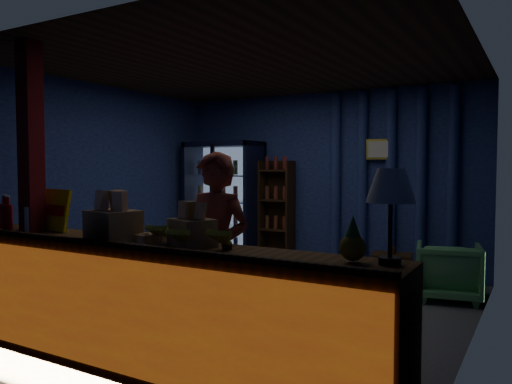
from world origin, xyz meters
TOP-DOWN VIEW (x-y plane):
  - ground at (0.00, 0.00)m, footprint 4.60×4.60m
  - room_walls at (0.00, 0.00)m, footprint 4.60×4.60m
  - counter at (0.00, -1.91)m, footprint 4.40×0.57m
  - support_post at (-1.05, -1.90)m, footprint 0.16×0.16m
  - beverage_cooler at (-1.55, 1.92)m, footprint 1.20×0.62m
  - bottle_shelf at (-0.70, 2.06)m, footprint 0.50×0.28m
  - curtain_folds at (1.00, 2.14)m, footprint 1.74×0.14m
  - framed_picture at (0.85, 2.10)m, footprint 0.36×0.04m
  - shopkeeper at (0.57, -1.44)m, footprint 0.60×0.39m
  - green_chair at (1.90, 1.28)m, footprint 0.81×0.83m
  - side_table at (1.21, 1.47)m, footprint 0.54×0.43m
  - yellow_sign at (-0.94, -1.77)m, footprint 0.47×0.17m
  - soda_bottles at (-1.26, -1.91)m, footprint 0.57×0.18m
  - snack_box_left at (0.00, -1.97)m, footprint 0.42×0.37m
  - snack_box_centre at (0.65, -1.85)m, footprint 0.38×0.35m
  - pastry_tray at (0.31, -1.89)m, footprint 0.43×0.43m
  - banana_bunches at (0.68, -1.92)m, footprint 0.77×0.30m
  - table_lamp at (2.05, -1.81)m, footprint 0.28×0.28m
  - pineapple at (1.84, -1.85)m, footprint 0.16×0.16m

SIDE VIEW (x-z plane):
  - ground at x=0.00m, z-range 0.00..0.00m
  - side_table at x=1.21m, z-range -0.04..0.48m
  - green_chair at x=1.90m, z-range 0.00..0.65m
  - counter at x=0.00m, z-range -0.02..0.97m
  - bottle_shelf at x=-0.70m, z-range -0.01..1.59m
  - shopkeeper at x=0.57m, z-range 0.00..1.64m
  - beverage_cooler at x=-1.55m, z-range -0.02..1.88m
  - pastry_tray at x=0.31m, z-range 0.94..1.01m
  - banana_bunches at x=0.68m, z-range 0.95..1.12m
  - snack_box_centre at x=0.65m, z-range 0.90..1.22m
  - pineapple at x=1.84m, z-range 0.93..1.20m
  - soda_bottles at x=-1.26m, z-range 0.92..1.23m
  - snack_box_left at x=0.00m, z-range 0.89..1.28m
  - yellow_sign at x=-0.94m, z-range 0.95..1.32m
  - support_post at x=-1.05m, z-range 0.00..2.60m
  - curtain_folds at x=1.00m, z-range 0.05..2.55m
  - table_lamp at x=2.05m, z-range 1.11..1.67m
  - room_walls at x=0.00m, z-range -0.73..3.87m
  - framed_picture at x=0.85m, z-range 1.61..1.89m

